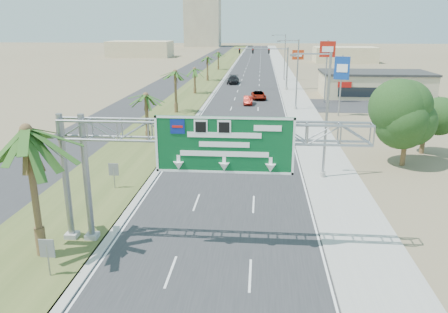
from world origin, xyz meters
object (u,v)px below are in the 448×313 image
sign_gantry (195,141)px  pole_sign_blue (342,71)px  car_far (233,80)px  signal_mast (276,64)px  car_mid_lane (248,100)px  car_left_lane (184,140)px  pole_sign_red_far (298,58)px  store_building (374,85)px  pole_sign_red_near (327,53)px  car_right_lane (259,95)px  palm_near (26,131)px

sign_gantry → pole_sign_blue: size_ratio=2.05×
sign_gantry → car_far: (-2.50, 70.94, -5.24)m
signal_mast → car_mid_lane: signal_mast is taller
car_left_lane → pole_sign_blue: size_ratio=0.59×
car_mid_lane → car_far: bearing=98.1°
sign_gantry → signal_mast: 62.37m
car_far → pole_sign_red_far: bearing=-28.0°
store_building → car_left_lane: size_ratio=3.72×
store_building → pole_sign_blue: size_ratio=2.20×
car_left_lane → car_mid_lane: (5.68, 25.92, -0.17)m
signal_mast → store_building: 18.08m
store_building → pole_sign_red_near: size_ratio=1.84×
car_far → pole_sign_red_far: 15.53m
store_building → car_left_lane: (-27.28, -36.07, -1.18)m
car_right_lane → pole_sign_red_near: bearing=-20.6°
palm_near → car_left_lane: (3.92, 21.93, -6.11)m
car_left_lane → sign_gantry: bearing=-72.8°
signal_mast → pole_sign_red_near: bearing=-61.9°
palm_near → signal_mast: 65.60m
store_building → car_far: 29.60m
pole_sign_red_far → palm_near: bearing=-105.7°
store_building → pole_sign_red_far: bearing=148.7°
signal_mast → car_mid_lane: (-4.78, -16.12, -4.20)m
pole_sign_blue → pole_sign_red_far: 26.26m
sign_gantry → palm_near: 8.41m
store_building → signal_mast: bearing=160.5°
signal_mast → car_mid_lane: size_ratio=2.59×
store_building → car_far: size_ratio=3.20×
palm_near → store_building: size_ratio=0.46×
signal_mast → pole_sign_blue: 25.46m
signal_mast → car_mid_lane: bearing=-106.5°
car_right_lane → pole_sign_red_near: 12.92m
signal_mast → pole_sign_red_far: size_ratio=1.35×
car_mid_lane → pole_sign_blue: pole_sign_blue is taller
palm_near → car_left_lane: bearing=79.9°
car_left_lane → store_building: bearing=58.2°
palm_near → pole_sign_blue: bearing=60.8°
store_building → car_right_lane: store_building is taller
pole_sign_red_far → store_building: bearing=-31.3°
store_building → car_far: (-25.57, 14.87, -1.18)m
car_right_lane → pole_sign_blue: 18.02m
car_mid_lane → pole_sign_red_far: 20.68m
pole_sign_red_far → car_right_lane: bearing=-119.5°
car_right_lane → pole_sign_blue: (11.00, -13.19, 5.45)m
car_mid_lane → car_right_lane: (1.60, 5.12, 0.01)m
palm_near → store_building: palm_near is taller
car_right_lane → signal_mast: bearing=67.7°
car_left_lane → pole_sign_red_far: 46.47m
signal_mast → sign_gantry: bearing=-95.7°
pole_sign_red_near → pole_sign_blue: pole_sign_red_near is taller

